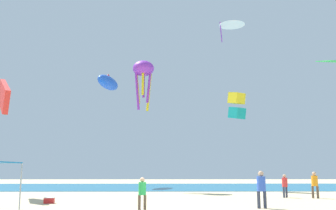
{
  "coord_description": "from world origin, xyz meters",
  "views": [
    {
      "loc": [
        0.19,
        -18.99,
        2.02
      ],
      "look_at": [
        0.57,
        10.42,
        6.98
      ],
      "focal_mm": 40.53,
      "sensor_mm": 36.0,
      "label": 1
    }
  ],
  "objects_px": {
    "person_rightmost": "(315,183)",
    "kite_parafoil_red": "(4,96)",
    "kite_octopus_purple": "(143,71)",
    "person_near_tent": "(261,186)",
    "kite_box_yellow": "(237,106)",
    "kite_delta_white": "(232,23)",
    "kite_inflatable_blue": "(108,83)",
    "person_leftmost": "(142,191)",
    "person_central": "(285,184)",
    "cooler_box": "(49,200)"
  },
  "relations": [
    {
      "from": "person_leftmost",
      "to": "person_central",
      "type": "relative_size",
      "value": 0.98
    },
    {
      "from": "kite_box_yellow",
      "to": "kite_inflatable_blue",
      "type": "relative_size",
      "value": 0.49
    },
    {
      "from": "person_near_tent",
      "to": "person_rightmost",
      "type": "distance_m",
      "value": 8.61
    },
    {
      "from": "kite_delta_white",
      "to": "kite_inflatable_blue",
      "type": "bearing_deg",
      "value": -164.74
    },
    {
      "from": "person_rightmost",
      "to": "kite_inflatable_blue",
      "type": "distance_m",
      "value": 26.99
    },
    {
      "from": "kite_octopus_purple",
      "to": "kite_box_yellow",
      "type": "distance_m",
      "value": 9.72
    },
    {
      "from": "person_leftmost",
      "to": "kite_parafoil_red",
      "type": "distance_m",
      "value": 14.93
    },
    {
      "from": "kite_parafoil_red",
      "to": "person_rightmost",
      "type": "bearing_deg",
      "value": 59.96
    },
    {
      "from": "person_leftmost",
      "to": "person_near_tent",
      "type": "bearing_deg",
      "value": 174.47
    },
    {
      "from": "person_near_tent",
      "to": "kite_delta_white",
      "type": "xyz_separation_m",
      "value": [
        3.08,
        23.02,
        18.19
      ]
    },
    {
      "from": "person_leftmost",
      "to": "kite_inflatable_blue",
      "type": "relative_size",
      "value": 0.29
    },
    {
      "from": "person_near_tent",
      "to": "kite_inflatable_blue",
      "type": "relative_size",
      "value": 0.35
    },
    {
      "from": "person_central",
      "to": "kite_parafoil_red",
      "type": "xyz_separation_m",
      "value": [
        -20.47,
        0.2,
        6.37
      ]
    },
    {
      "from": "kite_delta_white",
      "to": "kite_octopus_purple",
      "type": "bearing_deg",
      "value": -124.58
    },
    {
      "from": "person_rightmost",
      "to": "kite_parafoil_red",
      "type": "xyz_separation_m",
      "value": [
        -22.36,
        0.85,
        6.26
      ]
    },
    {
      "from": "person_rightmost",
      "to": "kite_parafoil_red",
      "type": "distance_m",
      "value": 23.23
    },
    {
      "from": "person_central",
      "to": "kite_box_yellow",
      "type": "distance_m",
      "value": 11.5
    },
    {
      "from": "kite_delta_white",
      "to": "kite_inflatable_blue",
      "type": "xyz_separation_m",
      "value": [
        -14.83,
        1.24,
        -7.11
      ]
    },
    {
      "from": "cooler_box",
      "to": "kite_octopus_purple",
      "type": "xyz_separation_m",
      "value": [
        4.78,
        12.85,
        11.25
      ]
    },
    {
      "from": "person_central",
      "to": "cooler_box",
      "type": "distance_m",
      "value": 16.02
    },
    {
      "from": "person_near_tent",
      "to": "kite_delta_white",
      "type": "relative_size",
      "value": 0.48
    },
    {
      "from": "person_near_tent",
      "to": "person_rightmost",
      "type": "xyz_separation_m",
      "value": [
        5.44,
        6.68,
        -0.05
      ]
    },
    {
      "from": "person_rightmost",
      "to": "kite_octopus_purple",
      "type": "xyz_separation_m",
      "value": [
        -12.51,
        9.13,
        10.36
      ]
    },
    {
      "from": "person_rightmost",
      "to": "person_central",
      "type": "bearing_deg",
      "value": 11.19
    },
    {
      "from": "kite_octopus_purple",
      "to": "kite_box_yellow",
      "type": "height_order",
      "value": "kite_octopus_purple"
    },
    {
      "from": "person_near_tent",
      "to": "kite_octopus_purple",
      "type": "distance_m",
      "value": 20.15
    },
    {
      "from": "person_near_tent",
      "to": "kite_delta_white",
      "type": "distance_m",
      "value": 29.5
    },
    {
      "from": "person_near_tent",
      "to": "kite_box_yellow",
      "type": "distance_m",
      "value": 17.78
    },
    {
      "from": "person_rightmost",
      "to": "person_near_tent",
      "type": "bearing_deg",
      "value": 81.15
    },
    {
      "from": "person_rightmost",
      "to": "kite_parafoil_red",
      "type": "bearing_deg",
      "value": 28.14
    },
    {
      "from": "kite_octopus_purple",
      "to": "person_near_tent",
      "type": "bearing_deg",
      "value": -155.76
    },
    {
      "from": "person_near_tent",
      "to": "person_leftmost",
      "type": "bearing_deg",
      "value": -3.04
    },
    {
      "from": "person_rightmost",
      "to": "kite_octopus_purple",
      "type": "relative_size",
      "value": 0.37
    },
    {
      "from": "person_leftmost",
      "to": "person_central",
      "type": "height_order",
      "value": "person_central"
    },
    {
      "from": "kite_parafoil_red",
      "to": "kite_delta_white",
      "type": "bearing_deg",
      "value": 99.89
    },
    {
      "from": "person_near_tent",
      "to": "person_leftmost",
      "type": "relative_size",
      "value": 1.2
    },
    {
      "from": "person_leftmost",
      "to": "kite_parafoil_red",
      "type": "height_order",
      "value": "kite_parafoil_red"
    },
    {
      "from": "person_leftmost",
      "to": "kite_octopus_purple",
      "type": "relative_size",
      "value": 0.32
    },
    {
      "from": "kite_delta_white",
      "to": "kite_parafoil_red",
      "type": "bearing_deg",
      "value": -122.19
    },
    {
      "from": "cooler_box",
      "to": "person_leftmost",
      "type": "bearing_deg",
      "value": -32.26
    },
    {
      "from": "kite_delta_white",
      "to": "kite_box_yellow",
      "type": "distance_m",
      "value": 13.15
    },
    {
      "from": "kite_octopus_purple",
      "to": "kite_inflatable_blue",
      "type": "xyz_separation_m",
      "value": [
        -4.68,
        8.45,
        0.77
      ]
    },
    {
      "from": "person_central",
      "to": "cooler_box",
      "type": "bearing_deg",
      "value": -17.95
    },
    {
      "from": "person_near_tent",
      "to": "person_rightmost",
      "type": "height_order",
      "value": "person_near_tent"
    },
    {
      "from": "kite_delta_white",
      "to": "kite_inflatable_blue",
      "type": "height_order",
      "value": "kite_delta_white"
    },
    {
      "from": "cooler_box",
      "to": "kite_delta_white",
      "type": "distance_m",
      "value": 31.48
    },
    {
      "from": "kite_parafoil_red",
      "to": "kite_inflatable_blue",
      "type": "xyz_separation_m",
      "value": [
        5.17,
        16.73,
        4.87
      ]
    },
    {
      "from": "cooler_box",
      "to": "kite_delta_white",
      "type": "xyz_separation_m",
      "value": [
        14.93,
        20.06,
        19.14
      ]
    },
    {
      "from": "person_near_tent",
      "to": "kite_box_yellow",
      "type": "bearing_deg",
      "value": -106.01
    },
    {
      "from": "kite_delta_white",
      "to": "kite_box_yellow",
      "type": "xyz_separation_m",
      "value": [
        -1.04,
        -6.79,
        -11.22
      ]
    }
  ]
}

